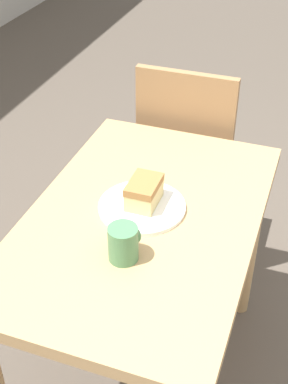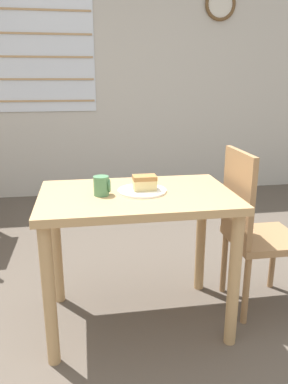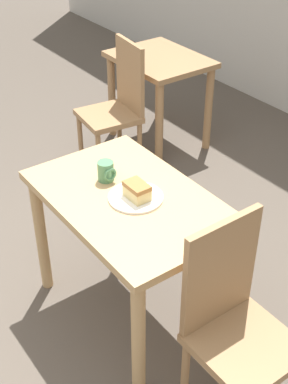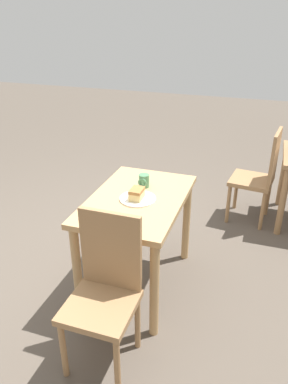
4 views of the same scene
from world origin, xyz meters
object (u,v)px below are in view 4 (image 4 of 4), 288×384
(plate, at_px, (138,199))
(cake_slice, at_px, (137,194))
(chair_far_corner, at_px, (260,175))
(dining_table_near, at_px, (137,213))
(coffee_mug, at_px, (144,181))
(chair_near_window, at_px, (105,288))

(plate, bearing_deg, cake_slice, -8.19)
(cake_slice, bearing_deg, chair_far_corner, 149.96)
(chair_far_corner, relative_size, cake_slice, 7.91)
(dining_table_near, relative_size, plate, 3.93)
(plate, xyz_separation_m, coffee_mug, (-0.21, -0.03, 0.04))
(chair_near_window, bearing_deg, cake_slice, 92.67)
(chair_far_corner, bearing_deg, dining_table_near, -24.38)
(chair_near_window, xyz_separation_m, cake_slice, (-0.63, -0.03, 0.30))
(coffee_mug, bearing_deg, dining_table_near, 3.67)
(dining_table_near, relative_size, cake_slice, 8.28)
(chair_far_corner, xyz_separation_m, cake_slice, (1.34, -0.78, 0.30))
(dining_table_near, height_order, plate, plate)
(dining_table_near, xyz_separation_m, plate, (0.03, 0.01, 0.13))
(chair_far_corner, relative_size, coffee_mug, 9.65)
(cake_slice, bearing_deg, chair_near_window, 2.67)
(plate, height_order, coffee_mug, coffee_mug)
(chair_near_window, relative_size, coffee_mug, 9.65)
(dining_table_near, distance_m, chair_near_window, 0.69)
(chair_near_window, bearing_deg, chair_far_corner, 69.29)
(chair_near_window, height_order, plate, chair_near_window)
(chair_far_corner, xyz_separation_m, coffee_mug, (1.12, -0.80, 0.30))
(dining_table_near, bearing_deg, chair_near_window, 3.53)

